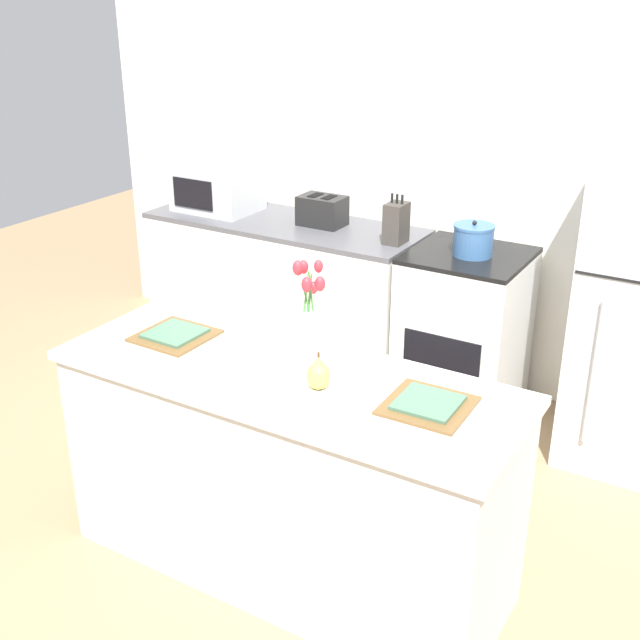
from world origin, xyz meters
The scene contains 13 objects.
ground_plane centered at (0.00, 0.00, 0.00)m, with size 10.00×10.00×0.00m, color #997A56.
back_wall centered at (0.00, 2.00, 1.35)m, with size 5.20×0.08×2.70m.
kitchen_island centered at (0.00, 0.00, 0.45)m, with size 1.80×0.66×0.90m.
back_counter centered at (-1.06, 1.60, 0.46)m, with size 1.68×0.60×0.92m.
stove_range centered at (0.10, 1.60, 0.46)m, with size 0.60×0.61×0.92m.
flower_vase centered at (0.06, 0.08, 1.05)m, with size 0.12×0.15×0.43m.
pear_figurine centered at (0.17, -0.04, 0.95)m, with size 0.09×0.09×0.14m.
plate_setting_left centered at (-0.56, 0.03, 0.91)m, with size 0.29×0.29×0.02m.
plate_setting_right centered at (0.56, 0.03, 0.91)m, with size 0.29×0.29×0.02m.
toaster centered at (-0.82, 1.65, 1.00)m, with size 0.28×0.18×0.17m.
cooking_pot centered at (0.12, 1.58, 1.00)m, with size 0.21×0.21×0.19m.
microwave centered at (-1.54, 1.60, 1.05)m, with size 0.48×0.37×0.27m.
knife_block centered at (-0.31, 1.56, 1.03)m, with size 0.10×0.14×0.27m.
Camera 1 is at (1.47, -2.21, 2.25)m, focal length 45.00 mm.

